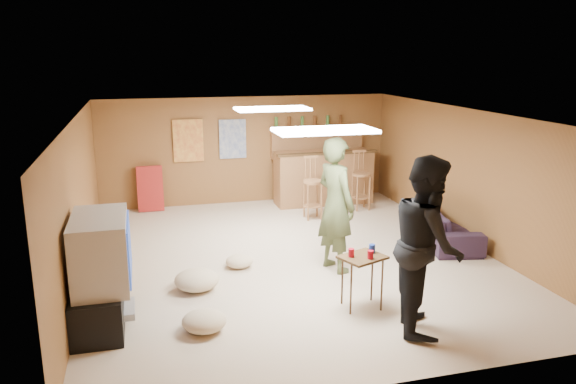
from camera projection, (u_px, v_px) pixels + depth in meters
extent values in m
plane|color=#C0AA92|center=(291.00, 258.00, 8.63)|extent=(7.00, 7.00, 0.00)
cube|color=silver|center=(292.00, 115.00, 8.09)|extent=(6.00, 7.00, 0.02)
cube|color=brown|center=(247.00, 150.00, 11.64)|extent=(6.00, 0.02, 2.20)
cube|color=brown|center=(394.00, 277.00, 5.08)|extent=(6.00, 0.02, 2.20)
cube|color=brown|center=(79.00, 202.00, 7.61)|extent=(0.02, 7.00, 2.20)
cube|color=brown|center=(469.00, 177.00, 9.12)|extent=(0.02, 7.00, 2.20)
cube|color=black|center=(99.00, 304.00, 6.48)|extent=(0.55, 1.30, 0.50)
cube|color=#B2B2B7|center=(119.00, 310.00, 6.56)|extent=(0.35, 0.50, 0.08)
cube|color=#B2B2B7|center=(101.00, 251.00, 6.34)|extent=(0.60, 1.10, 0.80)
cube|color=navy|center=(129.00, 248.00, 6.42)|extent=(0.02, 0.95, 0.65)
cube|color=brown|center=(323.00, 177.00, 11.64)|extent=(2.00, 0.60, 1.10)
cube|color=#392512|center=(328.00, 153.00, 11.27)|extent=(2.10, 0.12, 0.05)
cube|color=brown|center=(317.00, 129.00, 11.83)|extent=(2.00, 0.18, 0.05)
cube|color=brown|center=(317.00, 143.00, 11.92)|extent=(2.00, 0.14, 0.60)
cube|color=#BF3F26|center=(188.00, 141.00, 11.24)|extent=(0.60, 0.03, 0.85)
cube|color=#334C99|center=(233.00, 139.00, 11.47)|extent=(0.55, 0.03, 0.80)
cube|color=#AD231F|center=(150.00, 189.00, 11.11)|extent=(0.50, 0.26, 0.91)
cube|color=white|center=(325.00, 130.00, 6.70)|extent=(1.20, 0.60, 0.04)
cube|color=white|center=(272.00, 109.00, 9.23)|extent=(1.20, 0.60, 0.04)
imported|color=#48522F|center=(336.00, 205.00, 7.97)|extent=(0.67, 0.82, 1.94)
imported|color=black|center=(427.00, 244.00, 6.24)|extent=(1.05, 1.18, 2.01)
imported|color=black|center=(444.00, 225.00, 9.38)|extent=(1.13, 2.01, 0.55)
cube|color=#392512|center=(362.00, 282.00, 6.90)|extent=(0.63, 0.57, 0.67)
cylinder|color=#B10B1D|center=(351.00, 253.00, 6.79)|extent=(0.10, 0.10, 0.10)
cylinder|color=#B10B1D|center=(370.00, 255.00, 6.72)|extent=(0.09, 0.09, 0.10)
cylinder|color=navy|center=(372.00, 249.00, 6.92)|extent=(0.10, 0.10, 0.11)
ellipsoid|color=tan|center=(197.00, 280.00, 7.47)|extent=(0.73, 0.73, 0.27)
ellipsoid|color=tan|center=(239.00, 261.00, 8.25)|extent=(0.41, 0.41, 0.18)
ellipsoid|color=tan|center=(204.00, 321.00, 6.36)|extent=(0.53, 0.53, 0.23)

